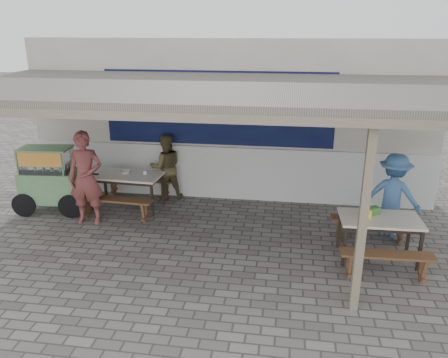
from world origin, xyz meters
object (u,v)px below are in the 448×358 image
bench_right_street (386,260)px  condiment_jar (145,173)px  tissue_box (366,213)px  table_left (127,178)px  donation_box (373,211)px  table_right (380,222)px  bench_right_wall (370,224)px  patron_wall_side (166,167)px  patron_right_table (393,195)px  condiment_bowl (125,172)px  patron_street_side (86,178)px  bench_left_street (115,204)px  bench_left_wall (139,183)px  vendor_cart (50,177)px

bench_right_street → condiment_jar: bearing=152.3°
bench_right_street → tissue_box: tissue_box is taller
table_left → donation_box: size_ratio=7.98×
table_right → bench_right_wall: 0.74m
patron_wall_side → condiment_jar: 0.66m
bench_right_street → patron_right_table: 1.74m
table_right → condiment_bowl: bearing=160.6°
bench_right_wall → patron_street_side: 5.44m
bench_left_street → tissue_box: bearing=-7.2°
bench_right_wall → patron_street_side: (-5.40, 0.02, 0.59)m
bench_left_wall → patron_wall_side: (0.65, 0.01, 0.40)m
vendor_cart → table_left: bearing=11.1°
bench_left_street → condiment_jar: size_ratio=19.35×
bench_left_wall → condiment_jar: (0.36, -0.58, 0.45)m
patron_wall_side → condiment_jar: patron_wall_side is taller
patron_wall_side → table_right: bearing=131.9°
tissue_box → bench_left_wall: bearing=155.0°
table_left → patron_right_table: patron_right_table is taller
patron_wall_side → tissue_box: (4.01, -2.18, 0.08)m
condiment_bowl → patron_street_side: bearing=-115.4°
patron_wall_side → condiment_bowl: (-0.74, -0.57, 0.03)m
patron_wall_side → tissue_box: patron_wall_side is taller
patron_right_table → donation_box: (-0.49, -0.84, 0.02)m
bench_left_wall → bench_right_wall: bearing=-13.8°
vendor_cart → tissue_box: 6.29m
table_left → patron_wall_side: size_ratio=1.02×
bench_left_street → vendor_cart: 1.53m
condiment_jar → table_left: bearing=-170.4°
donation_box → patron_street_side: bearing=174.3°
patron_right_table → table_left: bearing=15.2°
bench_right_wall → condiment_jar: (-4.52, 0.93, 0.46)m
table_left → bench_left_street: bearing=-90.0°
patron_wall_side → donation_box: size_ratio=7.82×
patron_street_side → patron_wall_side: size_ratio=1.25×
patron_right_table → condiment_bowl: patron_right_table is taller
bench_left_street → bench_right_street: size_ratio=1.14×
bench_left_wall → bench_right_street: bearing=-26.5°
table_right → condiment_jar: size_ratio=15.95×
table_left → tissue_box: (4.69, -1.52, 0.15)m
bench_right_wall → condiment_bowl: 5.07m
patron_right_table → bench_left_wall: bearing=8.4°
vendor_cart → patron_wall_side: 2.44m
patron_wall_side → condiment_bowl: 0.93m
donation_box → bench_left_street: bearing=171.4°
bench_right_street → condiment_bowl: (-4.99, 2.26, 0.44)m
vendor_cart → patron_right_table: patron_right_table is taller
table_left → bench_right_street: bearing=-20.3°
bench_right_wall → vendor_cart: size_ratio=0.81×
tissue_box → donation_box: tissue_box is taller
condiment_bowl → vendor_cart: bearing=-160.2°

